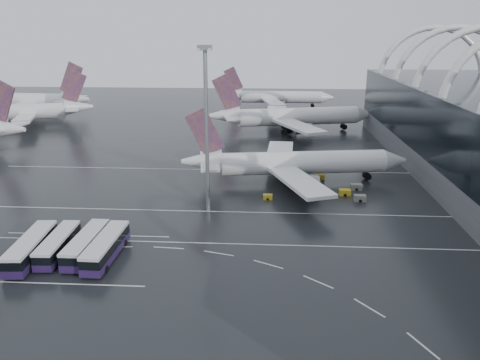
# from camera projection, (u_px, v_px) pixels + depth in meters

# --- Properties ---
(ground) EXTENTS (420.00, 420.00, 0.00)m
(ground) POSITION_uv_depth(u_px,v_px,m) (228.00, 238.00, 78.30)
(ground) COLOR black
(ground) RESTS_ON ground
(lane_marking_near) EXTENTS (120.00, 0.25, 0.01)m
(lane_marking_near) POSITION_uv_depth(u_px,v_px,m) (227.00, 244.00, 76.40)
(lane_marking_near) COLOR silver
(lane_marking_near) RESTS_ON ground
(lane_marking_mid) EXTENTS (120.00, 0.25, 0.01)m
(lane_marking_mid) POSITION_uv_depth(u_px,v_px,m) (233.00, 212.00, 89.70)
(lane_marking_mid) COLOR silver
(lane_marking_mid) RESTS_ON ground
(lane_marking_far) EXTENTS (120.00, 0.25, 0.01)m
(lane_marking_far) POSITION_uv_depth(u_px,v_px,m) (242.00, 170.00, 116.29)
(lane_marking_far) COLOR silver
(lane_marking_far) RESTS_ON ground
(bus_bay_line_south) EXTENTS (28.00, 0.25, 0.01)m
(bus_bay_line_south) POSITION_uv_depth(u_px,v_px,m) (45.00, 283.00, 64.48)
(bus_bay_line_south) COLOR silver
(bus_bay_line_south) RESTS_ON ground
(bus_bay_line_north) EXTENTS (28.00, 0.25, 0.01)m
(bus_bay_line_north) POSITION_uv_depth(u_px,v_px,m) (88.00, 235.00, 79.68)
(bus_bay_line_north) COLOR silver
(bus_bay_line_north) RESTS_ON ground
(airliner_main) EXTENTS (51.79, 44.97, 17.55)m
(airliner_main) POSITION_uv_depth(u_px,v_px,m) (292.00, 164.00, 105.96)
(airliner_main) COLOR white
(airliner_main) RESTS_ON ground
(airliner_gate_b) EXTENTS (57.22, 50.64, 20.01)m
(airliner_gate_b) POSITION_uv_depth(u_px,v_px,m) (290.00, 117.00, 158.58)
(airliner_gate_b) COLOR white
(airliner_gate_b) RESTS_ON ground
(airliner_gate_c) EXTENTS (50.01, 46.34, 17.89)m
(airliner_gate_c) POSITION_uv_depth(u_px,v_px,m) (275.00, 97.00, 208.78)
(airliner_gate_c) COLOR white
(airliner_gate_c) RESTS_ON ground
(jet_remote_mid) EXTENTS (43.99, 35.76, 19.47)m
(jet_remote_mid) POSITION_uv_depth(u_px,v_px,m) (32.00, 112.00, 169.34)
(jet_remote_mid) COLOR white
(jet_remote_mid) RESTS_ON ground
(jet_remote_far) EXTENTS (49.26, 39.69, 21.46)m
(jet_remote_far) POSITION_uv_depth(u_px,v_px,m) (34.00, 101.00, 190.65)
(jet_remote_far) COLOR white
(jet_remote_far) RESTS_ON ground
(bus_row_near_a) EXTENTS (4.23, 14.14, 3.43)m
(bus_row_near_a) POSITION_uv_depth(u_px,v_px,m) (31.00, 247.00, 70.82)
(bus_row_near_a) COLOR #2A1441
(bus_row_near_a) RESTS_ON ground
(bus_row_near_b) EXTENTS (3.45, 12.77, 3.11)m
(bus_row_near_b) POSITION_uv_depth(u_px,v_px,m) (58.00, 244.00, 72.21)
(bus_row_near_b) COLOR #2A1441
(bus_row_near_b) RESTS_ON ground
(bus_row_near_c) EXTENTS (3.33, 13.28, 3.26)m
(bus_row_near_c) POSITION_uv_depth(u_px,v_px,m) (86.00, 244.00, 72.13)
(bus_row_near_c) COLOR #2A1441
(bus_row_near_c) RESTS_ON ground
(bus_row_near_d) EXTENTS (3.51, 13.72, 3.36)m
(bus_row_near_d) POSITION_uv_depth(u_px,v_px,m) (106.00, 247.00, 71.05)
(bus_row_near_d) COLOR #2A1441
(bus_row_near_d) RESTS_ON ground
(floodlight_mast) EXTENTS (2.36, 2.36, 30.84)m
(floodlight_mast) POSITION_uv_depth(u_px,v_px,m) (206.00, 111.00, 84.43)
(floodlight_mast) COLOR gray
(floodlight_mast) RESTS_ON ground
(gse_cart_belly_a) EXTENTS (2.37, 1.40, 1.29)m
(gse_cart_belly_a) POSITION_uv_depth(u_px,v_px,m) (345.00, 192.00, 98.48)
(gse_cart_belly_a) COLOR gold
(gse_cart_belly_a) RESTS_ON ground
(gse_cart_belly_b) EXTENTS (2.40, 1.42, 1.31)m
(gse_cart_belly_b) POSITION_uv_depth(u_px,v_px,m) (356.00, 187.00, 101.90)
(gse_cart_belly_b) COLOR slate
(gse_cart_belly_b) RESTS_ON ground
(gse_cart_belly_c) EXTENTS (1.91, 1.13, 1.04)m
(gse_cart_belly_c) POSITION_uv_depth(u_px,v_px,m) (268.00, 197.00, 96.25)
(gse_cart_belly_c) COLOR gold
(gse_cart_belly_c) RESTS_ON ground
(gse_cart_belly_d) EXTENTS (2.39, 1.41, 1.31)m
(gse_cart_belly_d) POSITION_uv_depth(u_px,v_px,m) (360.00, 198.00, 95.13)
(gse_cart_belly_d) COLOR slate
(gse_cart_belly_d) RESTS_ON ground
(gse_cart_belly_e) EXTENTS (2.13, 1.26, 1.16)m
(gse_cart_belly_e) POSITION_uv_depth(u_px,v_px,m) (320.00, 177.00, 109.00)
(gse_cart_belly_e) COLOR gold
(gse_cart_belly_e) RESTS_ON ground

